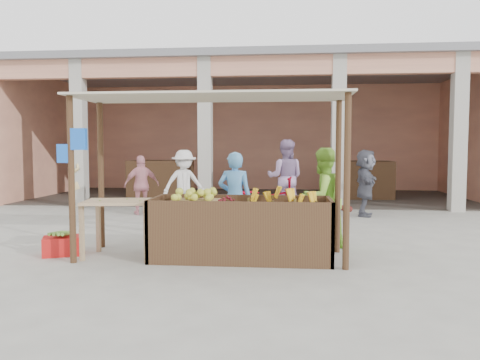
# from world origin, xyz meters

# --- Properties ---
(ground) EXTENTS (60.00, 60.00, 0.00)m
(ground) POSITION_xyz_m (0.00, 0.00, 0.00)
(ground) COLOR gray
(ground) RESTS_ON ground
(market_building) EXTENTS (14.40, 6.40, 4.20)m
(market_building) POSITION_xyz_m (0.05, 8.93, 2.70)
(market_building) COLOR #E69B78
(market_building) RESTS_ON ground
(fruit_stall) EXTENTS (2.60, 0.95, 0.80)m
(fruit_stall) POSITION_xyz_m (0.50, 0.00, 0.40)
(fruit_stall) COLOR #44311B
(fruit_stall) RESTS_ON ground
(stall_awning) EXTENTS (4.09, 1.35, 2.39)m
(stall_awning) POSITION_xyz_m (-0.01, 0.06, 1.98)
(stall_awning) COLOR #44311B
(stall_awning) RESTS_ON ground
(banana_heap) EXTENTS (1.11, 0.60, 0.20)m
(banana_heap) POSITION_xyz_m (1.08, 0.03, 0.90)
(banana_heap) COLOR yellow
(banana_heap) RESTS_ON fruit_stall
(melon_tray) EXTENTS (0.70, 0.60, 0.19)m
(melon_tray) POSITION_xyz_m (-0.18, 0.01, 0.89)
(melon_tray) COLOR #A48254
(melon_tray) RESTS_ON fruit_stall
(berry_heap) EXTENTS (0.39, 0.32, 0.12)m
(berry_heap) POSITION_xyz_m (0.30, -0.03, 0.86)
(berry_heap) COLOR maroon
(berry_heap) RESTS_ON fruit_stall
(side_table) EXTENTS (1.14, 0.84, 0.85)m
(side_table) POSITION_xyz_m (-1.30, -0.03, 0.71)
(side_table) COLOR tan
(side_table) RESTS_ON ground
(papaya_pile) EXTENTS (0.76, 0.43, 0.22)m
(papaya_pile) POSITION_xyz_m (-1.30, -0.03, 0.96)
(papaya_pile) COLOR #5A9430
(papaya_pile) RESTS_ON side_table
(red_crate) EXTENTS (0.65, 0.56, 0.28)m
(red_crate) POSITION_xyz_m (-2.24, -0.00, 0.14)
(red_crate) COLOR red
(red_crate) RESTS_ON ground
(plantain_bundle) EXTENTS (0.42, 0.30, 0.08)m
(plantain_bundle) POSITION_xyz_m (-2.24, -0.00, 0.32)
(plantain_bundle) COLOR #649737
(plantain_bundle) RESTS_ON red_crate
(produce_sacks) EXTENTS (0.75, 0.70, 0.57)m
(produce_sacks) POSITION_xyz_m (2.62, 5.29, 0.28)
(produce_sacks) COLOR maroon
(produce_sacks) RESTS_ON ground
(vendor_blue) EXTENTS (0.66, 0.51, 1.67)m
(vendor_blue) POSITION_xyz_m (0.30, 1.01, 0.83)
(vendor_blue) COLOR #5094D3
(vendor_blue) RESTS_ON ground
(vendor_green) EXTENTS (0.95, 0.86, 1.72)m
(vendor_green) POSITION_xyz_m (1.74, 0.86, 0.86)
(vendor_green) COLOR #8DCC3C
(vendor_green) RESTS_ON ground
(motorcycle) EXTENTS (0.90, 2.17, 1.10)m
(motorcycle) POSITION_xyz_m (0.69, 2.45, 0.55)
(motorcycle) COLOR #9C0215
(motorcycle) RESTS_ON ground
(shopper_a) EXTENTS (1.22, 0.99, 1.70)m
(shopper_a) POSITION_xyz_m (-1.23, 4.06, 0.85)
(shopper_a) COLOR silver
(shopper_a) RESTS_ON ground
(shopper_b) EXTENTS (1.02, 0.85, 1.54)m
(shopper_b) POSITION_xyz_m (-2.34, 4.30, 0.77)
(shopper_b) COLOR #D3858F
(shopper_b) RESTS_ON ground
(shopper_d) EXTENTS (0.94, 1.64, 1.67)m
(shopper_d) POSITION_xyz_m (3.04, 4.58, 0.84)
(shopper_d) COLOR #4F505D
(shopper_d) RESTS_ON ground
(shopper_e) EXTENTS (0.76, 0.79, 1.70)m
(shopper_e) POSITION_xyz_m (-4.62, 5.65, 0.85)
(shopper_e) COLOR #F9D484
(shopper_e) RESTS_ON ground
(shopper_f) EXTENTS (1.02, 0.64, 2.00)m
(shopper_f) POSITION_xyz_m (1.14, 4.58, 1.00)
(shopper_f) COLOR #9375A0
(shopper_f) RESTS_ON ground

